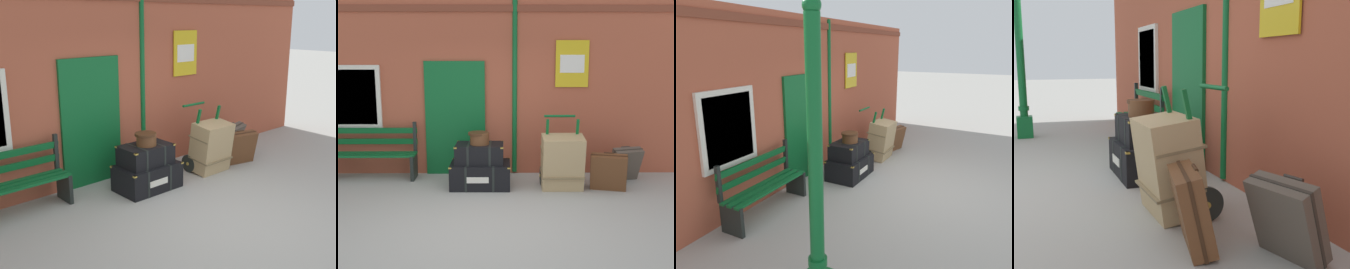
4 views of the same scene
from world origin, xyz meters
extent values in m
plane|color=#A3A099|center=(0.00, 0.00, 0.00)|extent=(60.00, 60.00, 0.00)
cube|color=#AD5138|center=(0.00, 2.60, 1.60)|extent=(10.40, 0.30, 3.20)
cube|color=brown|center=(0.00, 2.44, 3.02)|extent=(10.40, 0.03, 0.12)
cube|color=#0F5B28|center=(-0.59, 2.43, 1.05)|extent=(1.10, 0.05, 2.10)
cube|color=#093718|center=(-0.59, 2.41, 1.05)|extent=(0.06, 0.02, 2.10)
cube|color=silver|center=(-2.46, 2.43, 1.45)|extent=(1.04, 0.06, 1.16)
cube|color=silver|center=(-2.46, 2.41, 1.45)|extent=(0.88, 0.02, 1.00)
cylinder|color=#0F5B28|center=(0.51, 2.45, 1.60)|extent=(0.09, 0.09, 3.14)
cube|color=gold|center=(1.55, 2.43, 2.05)|extent=(0.60, 0.02, 0.84)
cube|color=white|center=(1.55, 2.41, 2.05)|extent=(0.44, 0.01, 0.32)
cylinder|color=#0F5B28|center=(-3.42, 0.30, 1.64)|extent=(0.14, 0.14, 2.48)
cylinder|color=#0F5B28|center=(-3.42, 0.30, 0.55)|extent=(0.19, 0.19, 0.08)
sphere|color=#0F5B28|center=(-3.42, 0.30, 2.93)|extent=(0.16, 0.16, 0.16)
cube|color=#0F5B28|center=(-2.08, 1.96, 0.45)|extent=(1.60, 0.09, 0.04)
cube|color=#0F5B28|center=(-2.08, 2.10, 0.45)|extent=(1.60, 0.09, 0.04)
cube|color=#0F5B28|center=(-2.08, 2.24, 0.45)|extent=(1.60, 0.09, 0.04)
cube|color=#0F5B28|center=(-2.08, 2.30, 0.65)|extent=(1.60, 0.05, 0.10)
cube|color=#0F5B28|center=(-2.08, 2.30, 0.85)|extent=(1.60, 0.05, 0.10)
cube|color=black|center=(-2.84, 2.10, 0.23)|extent=(0.06, 0.40, 0.45)
cube|color=black|center=(-2.84, 2.30, 0.73)|extent=(0.06, 0.06, 0.56)
cube|color=black|center=(-1.32, 2.10, 0.23)|extent=(0.06, 0.40, 0.45)
cube|color=black|center=(-1.32, 2.30, 0.73)|extent=(0.06, 0.06, 0.56)
cube|color=black|center=(-0.09, 1.61, 0.21)|extent=(1.01, 0.65, 0.42)
cube|color=black|center=(-0.32, 1.62, 0.21)|extent=(0.04, 0.65, 0.43)
cube|color=black|center=(0.13, 1.61, 0.21)|extent=(0.04, 0.65, 0.43)
cube|color=#B79338|center=(-0.58, 1.32, 0.41)|extent=(0.05, 0.05, 0.02)
cube|color=#B79338|center=(0.38, 1.31, 0.41)|extent=(0.05, 0.05, 0.02)
cube|color=#B79338|center=(-0.57, 1.92, 0.41)|extent=(0.05, 0.05, 0.02)
cube|color=#B79338|center=(0.39, 1.91, 0.41)|extent=(0.05, 0.05, 0.02)
cube|color=silver|center=(-0.13, 1.29, 0.21)|extent=(0.36, 0.01, 0.10)
cube|color=black|center=(-0.11, 1.63, 0.58)|extent=(0.81, 0.55, 0.32)
cube|color=black|center=(-0.29, 1.64, 0.58)|extent=(0.04, 0.55, 0.33)
cube|color=black|center=(0.07, 1.63, 0.58)|extent=(0.04, 0.55, 0.33)
cube|color=#B79338|center=(-0.49, 1.39, 0.73)|extent=(0.05, 0.05, 0.02)
cube|color=#B79338|center=(0.27, 1.38, 0.73)|extent=(0.05, 0.05, 0.02)
cube|color=#B79338|center=(-0.48, 1.89, 0.73)|extent=(0.05, 0.05, 0.02)
cube|color=#B79338|center=(0.28, 1.88, 0.73)|extent=(0.05, 0.05, 0.02)
cylinder|color=brown|center=(-0.10, 1.61, 0.84)|extent=(0.32, 0.32, 0.20)
cylinder|color=#432715|center=(-0.13, 1.61, 0.92)|extent=(0.33, 0.33, 0.04)
cube|color=black|center=(1.27, 1.45, 0.01)|extent=(0.56, 0.28, 0.03)
cube|color=#0F5B28|center=(1.02, 1.65, 0.59)|extent=(0.04, 0.31, 1.18)
cube|color=#0F5B28|center=(1.52, 1.65, 0.59)|extent=(0.04, 0.31, 1.18)
cylinder|color=#0F5B28|center=(1.27, 1.92, 1.17)|extent=(0.54, 0.04, 0.04)
cylinder|color=black|center=(0.95, 1.71, 0.16)|extent=(0.04, 0.32, 0.32)
cylinder|color=#B79338|center=(0.95, 1.71, 0.16)|extent=(0.07, 0.06, 0.06)
cylinder|color=black|center=(1.59, 1.71, 0.16)|extent=(0.04, 0.32, 0.32)
cylinder|color=#B79338|center=(1.59, 1.71, 0.16)|extent=(0.07, 0.06, 0.06)
cube|color=tan|center=(1.27, 1.47, 0.46)|extent=(0.68, 0.55, 0.93)
cube|color=olive|center=(1.27, 1.47, 0.27)|extent=(0.70, 0.46, 0.08)
cube|color=olive|center=(1.27, 1.47, 0.66)|extent=(0.70, 0.46, 0.08)
cube|color=#51473D|center=(2.46, 1.93, 0.31)|extent=(0.60, 0.49, 0.62)
cylinder|color=#302A24|center=(2.46, 1.97, 0.61)|extent=(0.16, 0.07, 0.03)
cube|color=#2C2721|center=(2.46, 1.93, 0.31)|extent=(0.58, 0.35, 0.58)
cube|color=brown|center=(2.03, 1.38, 0.31)|extent=(0.64, 0.44, 0.63)
cylinder|color=#3A2112|center=(2.03, 1.41, 0.63)|extent=(0.16, 0.07, 0.03)
cube|color=#351E10|center=(2.03, 1.38, 0.31)|extent=(0.61, 0.30, 0.61)
camera|label=1|loc=(-4.24, -3.41, 2.70)|focal=45.67mm
camera|label=2|loc=(0.25, -5.51, 2.29)|focal=46.43mm
camera|label=3|loc=(-5.77, -1.24, 2.60)|focal=34.93mm
camera|label=4|loc=(4.74, 0.23, 1.40)|focal=44.04mm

